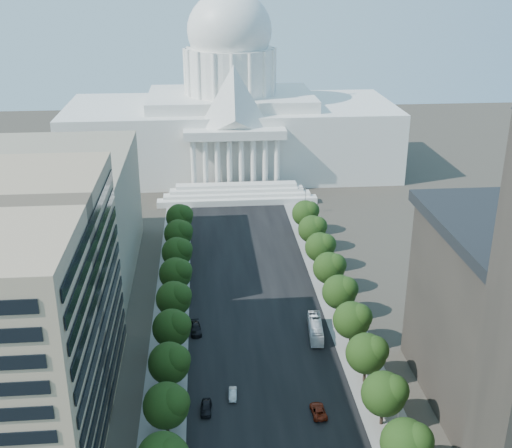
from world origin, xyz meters
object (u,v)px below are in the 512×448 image
object	(u,v)px
car_dark_b	(196,329)
city_bus	(315,329)
car_silver	(233,394)
car_red	(318,411)
car_dark_a	(206,408)

from	to	relation	value
car_dark_b	city_bus	world-z (taller)	city_bus
car_dark_b	city_bus	distance (m)	25.38
car_silver	car_red	world-z (taller)	car_red
car_silver	city_bus	size ratio (longest dim) A/B	0.35
car_silver	city_bus	bearing A→B (deg)	50.60
city_bus	car_dark_a	bearing A→B (deg)	-129.66
car_red	city_bus	xyz separation A→B (m)	(3.88, 25.46, 0.85)
city_bus	car_silver	bearing A→B (deg)	-127.80
car_dark_a	city_bus	size ratio (longest dim) A/B	0.42
car_silver	car_dark_b	distance (m)	23.71
car_silver	city_bus	world-z (taller)	city_bus
car_dark_b	car_red	bearing A→B (deg)	-59.29
car_dark_a	car_red	world-z (taller)	car_dark_a
car_dark_a	city_bus	world-z (taller)	city_bus
city_bus	car_dark_b	bearing A→B (deg)	178.25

